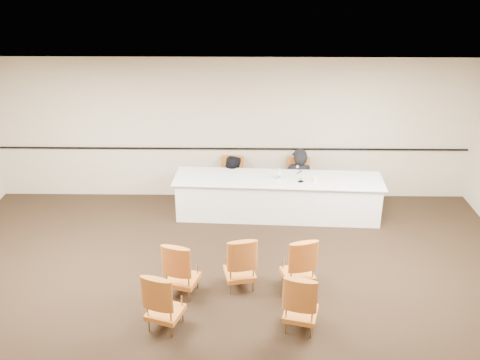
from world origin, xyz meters
name	(u,v)px	position (x,y,z in m)	size (l,w,h in m)	color
floor	(226,312)	(0.00, 0.00, 0.00)	(10.00, 10.00, 0.00)	black
ceiling	(224,121)	(0.00, 0.00, 3.00)	(10.00, 10.00, 0.00)	white
wall_back	(233,130)	(0.00, 4.00, 1.50)	(10.00, 0.04, 3.00)	beige
wall_rail	(233,149)	(0.00, 3.96, 1.10)	(9.80, 0.04, 0.03)	black
panel_table	(278,197)	(0.92, 3.08, 0.41)	(4.09, 0.94, 0.82)	white
panelist_main	(298,188)	(1.37, 3.65, 0.35)	(0.64, 0.42, 1.75)	black
panelist_main_chair	(298,182)	(1.37, 3.65, 0.47)	(0.50, 0.50, 0.95)	orange
panelist_second	(232,191)	(-0.02, 3.72, 0.23)	(0.78, 0.61, 1.60)	black
panelist_second_chair	(232,181)	(-0.02, 3.72, 0.47)	(0.50, 0.50, 0.95)	orange
papers	(300,181)	(1.33, 2.97, 0.82)	(0.30, 0.22, 0.00)	white
microphone	(301,175)	(1.34, 2.91, 0.97)	(0.10, 0.21, 0.29)	black
water_bottle	(279,174)	(0.93, 3.02, 0.94)	(0.07, 0.07, 0.24)	teal
drinking_glass	(280,177)	(0.94, 3.05, 0.87)	(0.06, 0.06, 0.10)	silver
coffee_cup	(315,179)	(1.62, 2.94, 0.88)	(0.08, 0.08, 0.12)	white
aud_chair_front_left	(182,267)	(-0.70, 0.47, 0.47)	(0.50, 0.50, 0.95)	orange
aud_chair_front_mid	(240,261)	(0.20, 0.66, 0.47)	(0.50, 0.50, 0.95)	orange
aud_chair_front_right	(298,262)	(1.11, 0.64, 0.47)	(0.50, 0.50, 0.95)	orange
aud_chair_back_left	(165,299)	(-0.85, -0.33, 0.47)	(0.50, 0.50, 0.95)	orange
aud_chair_back_right	(301,300)	(1.08, -0.32, 0.47)	(0.50, 0.50, 0.95)	orange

